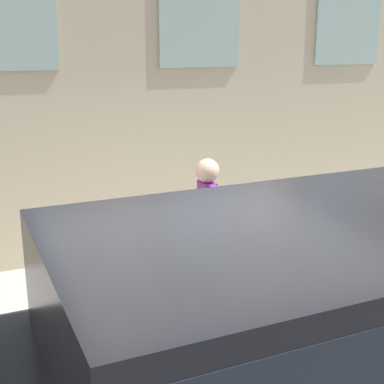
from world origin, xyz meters
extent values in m
plane|color=#514F4C|center=(0.00, 0.00, 0.00)|extent=(80.00, 80.00, 0.00)
cube|color=#B2ADA3|center=(1.39, 0.00, 0.06)|extent=(2.78, 60.00, 0.13)
cube|color=#9EBCB2|center=(2.76, -3.52, 3.40)|extent=(0.03, 1.11, 1.77)
cylinder|color=red|center=(0.57, 0.09, 0.15)|extent=(0.33, 0.33, 0.04)
cylinder|color=red|center=(0.57, 0.09, 0.46)|extent=(0.24, 0.24, 0.66)
sphere|color=maroon|center=(0.57, 0.09, 0.79)|extent=(0.26, 0.26, 0.26)
cylinder|color=black|center=(0.57, 0.09, 0.87)|extent=(0.09, 0.09, 0.10)
cylinder|color=red|center=(0.57, -0.09, 0.54)|extent=(0.09, 0.10, 0.09)
cylinder|color=red|center=(0.57, 0.26, 0.54)|extent=(0.09, 0.10, 0.09)
cylinder|color=#726651|center=(1.06, -0.51, 0.50)|extent=(0.11, 0.11, 0.75)
cylinder|color=#726651|center=(1.21, -0.51, 0.50)|extent=(0.11, 0.11, 0.75)
cube|color=#72288C|center=(1.13, -0.51, 1.16)|extent=(0.20, 0.14, 0.56)
cylinder|color=#72288C|center=(0.99, -0.51, 1.17)|extent=(0.09, 0.09, 0.53)
cylinder|color=#72288C|center=(1.28, -0.51, 1.17)|extent=(0.09, 0.09, 0.53)
sphere|color=beige|center=(1.13, -0.51, 1.56)|extent=(0.25, 0.25, 0.25)
cylinder|color=black|center=(-0.45, -1.30, 0.40)|extent=(0.24, 0.81, 0.81)
cube|color=black|center=(-1.34, 0.04, 1.50)|extent=(1.77, 2.91, 0.72)
cube|color=#1E232D|center=(-1.34, 0.04, 1.50)|extent=(1.78, 2.68, 0.46)
camera|label=1|loc=(-3.65, 1.80, 2.81)|focal=50.00mm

